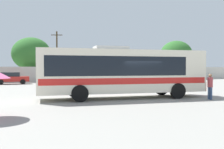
{
  "coord_description": "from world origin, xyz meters",
  "views": [
    {
      "loc": [
        -7.68,
        -15.56,
        2.06
      ],
      "look_at": [
        -1.01,
        2.11,
        1.58
      ],
      "focal_mm": 40.93,
      "sensor_mm": 36.0,
      "label": 1
    }
  ],
  "objects": [
    {
      "name": "roadside_tree_right",
      "position": [
        20.73,
        25.3,
        4.66
      ],
      "size": [
        5.93,
        5.93,
        7.19
      ],
      "color": "brown",
      "rests_on": "ground_plane"
    },
    {
      "name": "parked_car_second_red",
      "position": [
        -8.23,
        19.49,
        0.79
      ],
      "size": [
        4.19,
        2.08,
        1.51
      ],
      "color": "red",
      "rests_on": "ground_plane"
    },
    {
      "name": "roadside_tree_midright",
      "position": [
        1.79,
        28.24,
        3.7
      ],
      "size": [
        3.68,
        3.68,
        5.28
      ],
      "color": "brown",
      "rests_on": "ground_plane"
    },
    {
      "name": "ground_plane",
      "position": [
        0.0,
        10.0,
        0.0
      ],
      "size": [
        300.0,
        300.0,
        0.0
      ],
      "primitive_type": "plane",
      "color": "gray"
    },
    {
      "name": "utility_pole_near",
      "position": [
        -1.35,
        26.79,
        4.21
      ],
      "size": [
        1.76,
        0.61,
        8.06
      ],
      "color": "#4C3823",
      "rests_on": "ground_plane"
    },
    {
      "name": "perimeter_wall",
      "position": [
        0.0,
        22.99,
        1.12
      ],
      "size": [
        80.0,
        0.3,
        2.24
      ],
      "primitive_type": "cube",
      "color": "beige",
      "rests_on": "ground_plane"
    },
    {
      "name": "coach_bus_cream_red",
      "position": [
        -1.0,
        0.41,
        1.87
      ],
      "size": [
        11.5,
        3.62,
        3.49
      ],
      "color": "silver",
      "rests_on": "ground_plane"
    },
    {
      "name": "roadside_tree_midleft",
      "position": [
        -5.39,
        25.89,
        4.27
      ],
      "size": [
        5.93,
        5.93,
        6.79
      ],
      "color": "brown",
      "rests_on": "ground_plane"
    },
    {
      "name": "attendant_by_bus_door",
      "position": [
        4.19,
        -2.28,
        0.95
      ],
      "size": [
        0.43,
        0.43,
        1.68
      ],
      "color": "#33476B",
      "rests_on": "ground_plane"
    }
  ]
}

